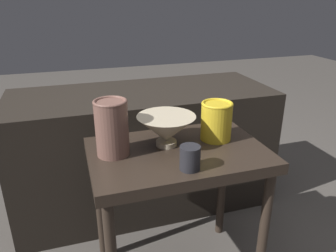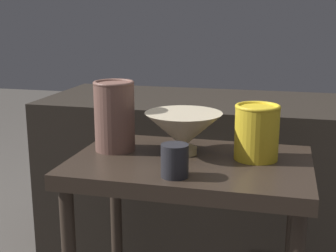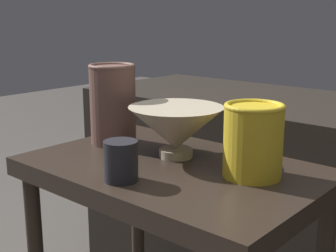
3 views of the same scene
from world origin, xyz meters
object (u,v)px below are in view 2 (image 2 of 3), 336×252
Objects in this scene: bowl at (183,130)px; vase_colorful_right at (257,131)px; vase_textured_left at (114,115)px; cup at (175,161)px.

bowl is 1.44× the size of vase_colorful_right.
vase_textured_left is (-0.19, -0.01, 0.03)m from bowl.
bowl is at bearing 96.06° from cup.
vase_textured_left is 2.48× the size of cup.
vase_textured_left is 1.33× the size of vase_colorful_right.
cup is (0.21, -0.17, -0.06)m from vase_textured_left.
vase_textured_left is at bearing -177.13° from bowl.
cup is (0.02, -0.18, -0.03)m from bowl.
bowl is 0.19m from vase_colorful_right.
bowl reaches higher than cup.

